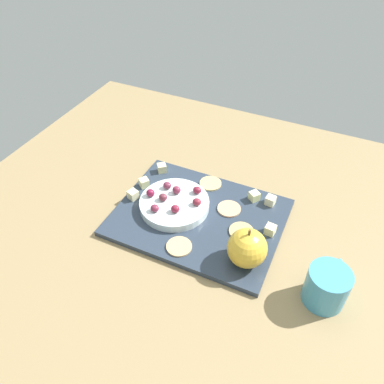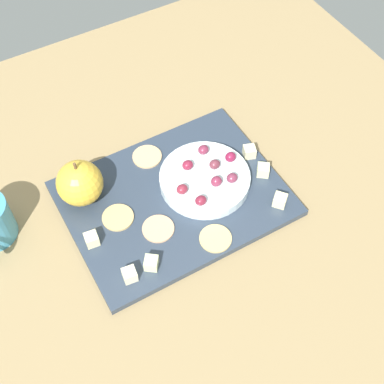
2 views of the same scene
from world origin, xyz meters
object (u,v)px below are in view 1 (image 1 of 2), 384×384
object	(u,v)px
cheese_cube_3	(270,200)
grape_3	(167,185)
cracker_2	(229,209)
cheese_cube_0	(162,168)
cracker_1	(210,183)
grape_0	(151,192)
serving_dish	(174,204)
cheese_cube_5	(133,195)
cracker_0	(241,231)
cheese_cube_1	(144,183)
grape_4	(197,190)
cracker_3	(179,246)
cheese_cube_2	(270,230)
grape_6	(197,202)
cup	(327,286)
apple_whole	(247,248)
platter	(199,217)
grape_2	(177,190)
grape_1	(175,209)
grape_5	(164,196)

from	to	relation	value
cheese_cube_3	grape_3	size ratio (longest dim) A/B	1.05
cracker_2	cheese_cube_0	bearing A→B (deg)	164.32
cracker_1	grape_0	distance (cm)	15.46
serving_dish	cheese_cube_5	world-z (taller)	cheese_cube_5
cracker_0	grape_0	world-z (taller)	grape_0
cracker_0	grape_3	distance (cm)	20.46
cheese_cube_1	grape_4	size ratio (longest dim) A/B	1.05
serving_dish	cheese_cube_1	distance (cm)	10.52
serving_dish	cheese_cube_0	size ratio (longest dim) A/B	7.62
cracker_3	grape_4	world-z (taller)	grape_4
cheese_cube_2	cracker_0	bearing A→B (deg)	-157.55
cracker_1	grape_4	bearing A→B (deg)	-97.49
grape_6	cup	bearing A→B (deg)	-18.32
grape_6	apple_whole	bearing A→B (deg)	-31.07
cheese_cube_2	grape_4	distance (cm)	18.85
cheese_cube_3	cheese_cube_5	world-z (taller)	same
apple_whole	cheese_cube_3	xyz separation A→B (cm)	(-0.19, 17.99, -2.90)
cheese_cube_0	cracker_1	bearing A→B (deg)	2.62
platter	grape_4	size ratio (longest dim) A/B	18.58
cup	cracker_2	bearing A→B (deg)	150.42
cheese_cube_1	grape_3	distance (cm)	6.71
cracker_3	grape_2	world-z (taller)	grape_2
grape_0	grape_6	size ratio (longest dim) A/B	1.00
cheese_cube_1	grape_1	size ratio (longest dim) A/B	1.05
cheese_cube_0	grape_2	xyz separation A→B (cm)	(8.04, -7.65, 1.83)
grape_3	apple_whole	bearing A→B (deg)	-25.32
grape_5	cheese_cube_2	bearing A→B (deg)	4.41
grape_5	platter	bearing A→B (deg)	2.15
cheese_cube_2	grape_4	xyz separation A→B (cm)	(-18.50, 3.16, 1.70)
grape_5	grape_0	bearing A→B (deg)	-176.15
cheese_cube_1	cup	bearing A→B (deg)	-15.29
grape_3	cup	size ratio (longest dim) A/B	0.18
cracker_3	grape_5	world-z (taller)	grape_5
cracker_2	cup	bearing A→B (deg)	-29.58
grape_1	grape_2	bearing A→B (deg)	113.86
cheese_cube_5	cup	world-z (taller)	cup
cracker_2	cracker_1	bearing A→B (deg)	138.90
cheese_cube_2	grape_5	size ratio (longest dim) A/B	1.05
cheese_cube_3	cracker_2	world-z (taller)	cheese_cube_3
grape_5	cup	size ratio (longest dim) A/B	0.18
grape_0	grape_5	bearing A→B (deg)	3.85
cracker_2	grape_4	world-z (taller)	grape_4
cheese_cube_5	cracker_3	world-z (taller)	cheese_cube_5
apple_whole	grape_5	bearing A→B (deg)	161.65
cracker_3	grape_3	distance (cm)	16.69
grape_1	cheese_cube_0	bearing A→B (deg)	128.48
cheese_cube_3	grape_4	world-z (taller)	grape_4
grape_5	grape_1	bearing A→B (deg)	-31.48
cheese_cube_0	cheese_cube_2	xyz separation A→B (cm)	(30.80, -8.77, 0.00)
grape_5	cup	world-z (taller)	cup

